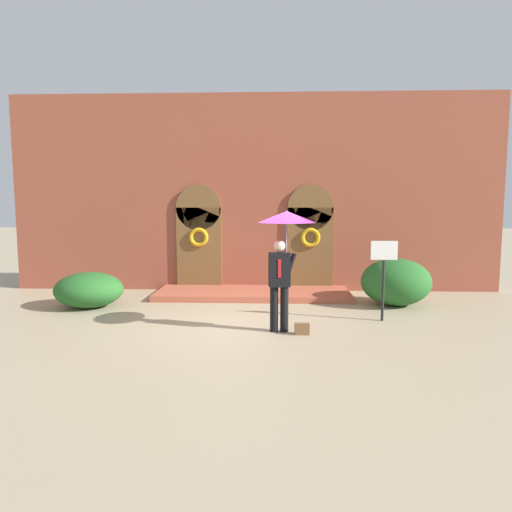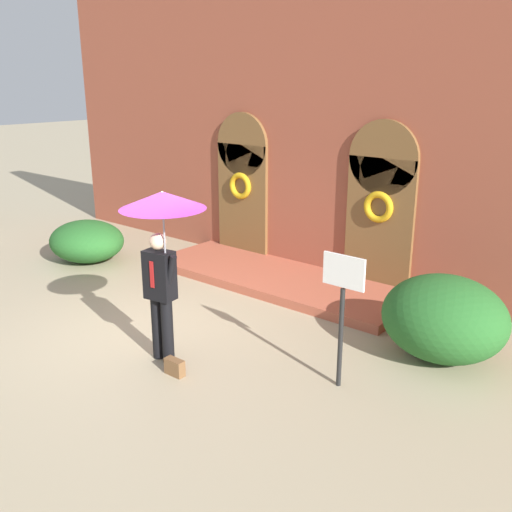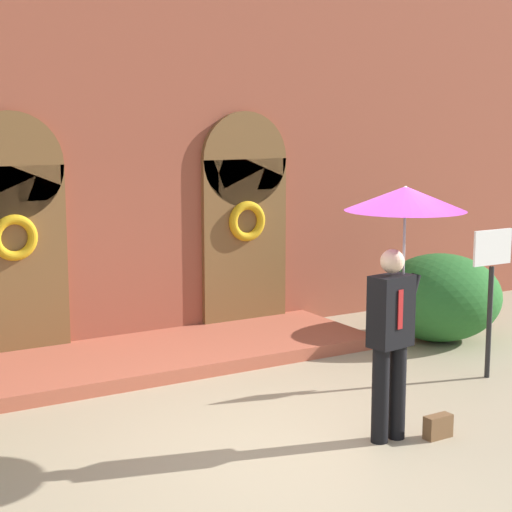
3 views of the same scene
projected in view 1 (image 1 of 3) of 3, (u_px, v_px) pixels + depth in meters
ground_plane at (246, 326)px, 9.38m from camera, size 80.00×80.00×0.00m
building_facade at (255, 198)px, 13.20m from camera, size 14.00×2.30×5.60m
person_with_umbrella at (285, 234)px, 8.75m from camera, size 1.10×1.10×2.36m
handbag at (302, 329)px, 8.74m from camera, size 0.28×0.13×0.22m
sign_post at (384, 267)px, 9.67m from camera, size 0.56×0.06×1.72m
shrub_left at (89, 290)px, 11.05m from camera, size 1.64×1.46×0.86m
shrub_right at (396, 282)px, 11.26m from camera, size 1.71×1.56×1.17m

